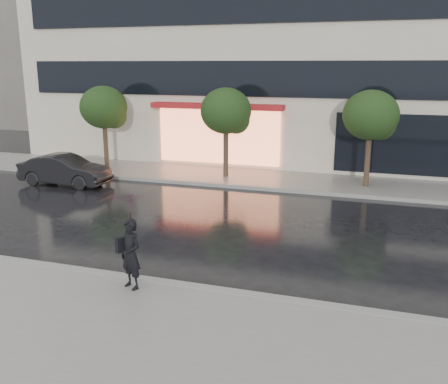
% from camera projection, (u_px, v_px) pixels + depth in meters
% --- Properties ---
extents(ground, '(120.00, 120.00, 0.00)m').
position_uv_depth(ground, '(216.00, 275.00, 12.05)').
color(ground, black).
rests_on(ground, ground).
extents(sidewalk_near, '(60.00, 4.50, 0.12)m').
position_uv_depth(sidewalk_near, '(158.00, 341.00, 9.05)').
color(sidewalk_near, slate).
rests_on(sidewalk_near, ground).
extents(sidewalk_far, '(60.00, 3.50, 0.12)m').
position_uv_depth(sidewalk_far, '(294.00, 181.00, 21.48)').
color(sidewalk_far, slate).
rests_on(sidewalk_far, ground).
extents(curb_near, '(60.00, 0.25, 0.14)m').
position_uv_depth(curb_near, '(202.00, 289.00, 11.12)').
color(curb_near, gray).
rests_on(curb_near, ground).
extents(curb_far, '(60.00, 0.25, 0.14)m').
position_uv_depth(curb_far, '(286.00, 190.00, 19.86)').
color(curb_far, gray).
rests_on(curb_far, ground).
extents(bg_building_left, '(14.00, 10.00, 12.00)m').
position_uv_depth(bg_building_left, '(7.00, 52.00, 42.95)').
color(bg_building_left, '#59544F').
rests_on(bg_building_left, ground).
extents(tree_far_west, '(2.20, 2.20, 3.99)m').
position_uv_depth(tree_far_west, '(105.00, 109.00, 23.26)').
color(tree_far_west, '#33261C').
rests_on(tree_far_west, ground).
extents(tree_mid_west, '(2.20, 2.20, 3.99)m').
position_uv_depth(tree_mid_west, '(227.00, 113.00, 21.45)').
color(tree_mid_west, '#33261C').
rests_on(tree_mid_west, ground).
extents(tree_mid_east, '(2.20, 2.20, 3.99)m').
position_uv_depth(tree_mid_east, '(372.00, 117.00, 19.64)').
color(tree_mid_east, '#33261C').
rests_on(tree_mid_east, ground).
extents(parked_car, '(3.89, 1.37, 1.28)m').
position_uv_depth(parked_car, '(65.00, 170.00, 20.91)').
color(parked_car, black).
rests_on(parked_car, ground).
extents(pedestrian_with_umbrella, '(1.08, 1.09, 2.16)m').
position_uv_depth(pedestrian_with_umbrella, '(130.00, 229.00, 10.72)').
color(pedestrian_with_umbrella, black).
rests_on(pedestrian_with_umbrella, sidewalk_near).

